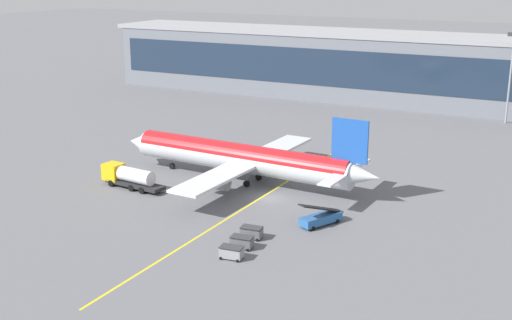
{
  "coord_description": "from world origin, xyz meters",
  "views": [
    {
      "loc": [
        39.86,
        -81.62,
        32.2
      ],
      "look_at": [
        -3.77,
        2.93,
        4.5
      ],
      "focal_mm": 46.46,
      "sensor_mm": 36.0,
      "label": 1
    }
  ],
  "objects_px": {
    "belt_loader": "(321,218)",
    "baggage_cart_2": "(252,232)",
    "fuel_tanker": "(129,176)",
    "baggage_cart_0": "(232,252)",
    "main_airliner": "(242,158)",
    "baggage_cart_1": "(242,242)"
  },
  "relations": [
    {
      "from": "fuel_tanker",
      "to": "baggage_cart_2",
      "type": "height_order",
      "value": "fuel_tanker"
    },
    {
      "from": "fuel_tanker",
      "to": "belt_loader",
      "type": "height_order",
      "value": "belt_loader"
    },
    {
      "from": "belt_loader",
      "to": "baggage_cart_2",
      "type": "distance_m",
      "value": 9.99
    },
    {
      "from": "main_airliner",
      "to": "baggage_cart_1",
      "type": "relative_size",
      "value": 15.94
    },
    {
      "from": "fuel_tanker",
      "to": "baggage_cart_0",
      "type": "relative_size",
      "value": 3.91
    },
    {
      "from": "belt_loader",
      "to": "baggage_cart_2",
      "type": "height_order",
      "value": "belt_loader"
    },
    {
      "from": "belt_loader",
      "to": "baggage_cart_2",
      "type": "bearing_deg",
      "value": -126.68
    },
    {
      "from": "main_airliner",
      "to": "belt_loader",
      "type": "height_order",
      "value": "main_airliner"
    },
    {
      "from": "belt_loader",
      "to": "fuel_tanker",
      "type": "bearing_deg",
      "value": 178.38
    },
    {
      "from": "main_airliner",
      "to": "baggage_cart_0",
      "type": "xyz_separation_m",
      "value": [
        12.54,
        -25.63,
        -3.08
      ]
    },
    {
      "from": "belt_loader",
      "to": "baggage_cart_2",
      "type": "xyz_separation_m",
      "value": [
        -5.97,
        -8.01,
        -0.21
      ]
    },
    {
      "from": "fuel_tanker",
      "to": "baggage_cart_0",
      "type": "distance_m",
      "value": 30.52
    },
    {
      "from": "baggage_cart_0",
      "to": "baggage_cart_2",
      "type": "bearing_deg",
      "value": 96.65
    },
    {
      "from": "baggage_cart_0",
      "to": "baggage_cart_2",
      "type": "relative_size",
      "value": 1.0
    },
    {
      "from": "main_airliner",
      "to": "fuel_tanker",
      "type": "bearing_deg",
      "value": -143.23
    },
    {
      "from": "main_airliner",
      "to": "fuel_tanker",
      "type": "relative_size",
      "value": 4.08
    },
    {
      "from": "main_airliner",
      "to": "belt_loader",
      "type": "bearing_deg",
      "value": -32.37
    },
    {
      "from": "fuel_tanker",
      "to": "baggage_cart_1",
      "type": "xyz_separation_m",
      "value": [
        26.04,
        -12.08,
        -0.96
      ]
    },
    {
      "from": "baggage_cart_1",
      "to": "baggage_cart_0",
      "type": "bearing_deg",
      "value": -83.35
    },
    {
      "from": "main_airliner",
      "to": "baggage_cart_0",
      "type": "bearing_deg",
      "value": -63.93
    },
    {
      "from": "belt_loader",
      "to": "baggage_cart_0",
      "type": "relative_size",
      "value": 2.41
    },
    {
      "from": "fuel_tanker",
      "to": "baggage_cart_1",
      "type": "bearing_deg",
      "value": -24.89
    }
  ]
}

